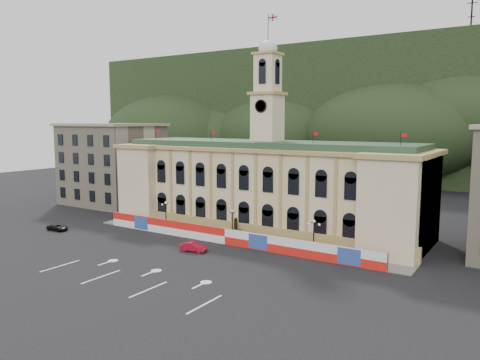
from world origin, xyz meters
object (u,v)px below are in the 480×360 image
Objects in this scene: red_sedan at (193,247)px; black_suv at (58,227)px; lamp_center at (232,223)px; statue at (236,233)px.

red_sedan reaches higher than black_suv.
lamp_center is 31.81m from black_suv.
red_sedan is 28.43m from black_suv.
lamp_center is (0.00, -1.00, 1.89)m from statue.
statue is 0.72× the size of lamp_center.
red_sedan is (-1.64, -8.85, -0.51)m from statue.
red_sedan is (-1.64, -7.85, -2.40)m from lamp_center.
lamp_center is at bearing -75.85° from black_suv.
statue reaches higher than black_suv.
statue is at bearing -20.92° from red_sedan.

